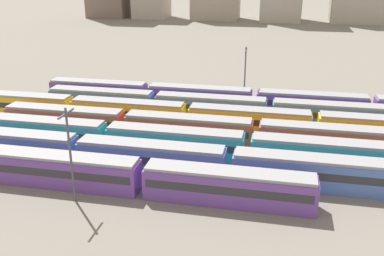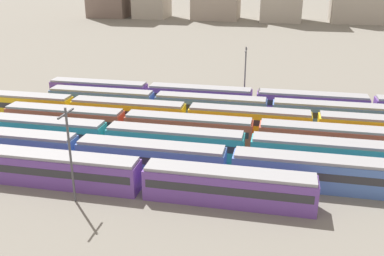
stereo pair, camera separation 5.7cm
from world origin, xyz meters
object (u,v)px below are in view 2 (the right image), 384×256
catenary_pole_1 (245,73)px  train_track_0 (62,170)px  train_track_1 (313,172)px  catenary_pole_0 (70,151)px  train_track_2 (175,142)px  train_track_4 (249,120)px  train_track_3 (256,134)px  train_track_6 (371,107)px

catenary_pole_1 → train_track_0: bearing=-116.7°
train_track_0 → train_track_1: size_ratio=0.60×
train_track_1 → catenary_pole_0: catenary_pole_0 is taller
train_track_1 → train_track_2: (-17.24, 5.20, -0.00)m
train_track_0 → train_track_1: (27.72, 5.20, 0.00)m
train_track_0 → train_track_4: size_ratio=0.60×
train_track_3 → train_track_6: 23.49m
train_track_1 → train_track_4: size_ratio=1.00×
train_track_0 → train_track_1: same height
train_track_1 → catenary_pole_0: size_ratio=8.96×
train_track_3 → catenary_pole_1: size_ratio=7.20×
train_track_4 → catenary_pole_1: (-2.00, 13.55, 3.84)m
train_track_0 → train_track_6: 49.30m
train_track_1 → train_track_3: bearing=124.4°
train_track_1 → train_track_6: size_ratio=0.83×
train_track_4 → catenary_pole_0: (-16.31, -23.92, 3.88)m
train_track_0 → train_track_6: (38.17, 31.20, 0.00)m
train_track_0 → train_track_6: same height
train_track_2 → catenary_pole_1: (6.76, 23.95, 3.84)m
train_track_6 → train_track_1: bearing=-111.9°
train_track_3 → catenary_pole_1: (-3.36, 18.75, 3.84)m
catenary_pole_0 → train_track_3: bearing=46.6°
train_track_2 → train_track_6: same height
catenary_pole_0 → train_track_6: bearing=44.3°
train_track_3 → train_track_4: bearing=104.7°
train_track_4 → catenary_pole_1: size_ratio=9.02×
train_track_2 → train_track_1: bearing=-16.8°
train_track_2 → train_track_6: size_ratio=0.50×
train_track_0 → train_track_2: 14.77m
catenary_pole_1 → train_track_2: bearing=-105.8°
train_track_2 → train_track_3: 11.38m
train_track_3 → train_track_6: same height
train_track_1 → train_track_4: same height
train_track_1 → catenary_pole_0: 26.43m
train_track_2 → train_track_6: (27.68, 20.80, 0.00)m
train_track_6 → catenary_pole_0: (-35.23, -34.32, 3.88)m
train_track_6 → train_track_4: bearing=-151.2°
train_track_2 → catenary_pole_0: bearing=-119.2°
train_track_1 → train_track_2: bearing=163.2°
train_track_1 → catenary_pole_1: 31.21m
train_track_4 → train_track_3: bearing=-75.3°
train_track_0 → train_track_2: (10.48, 10.40, 0.00)m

